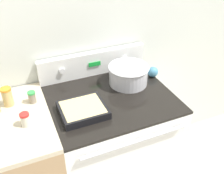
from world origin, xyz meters
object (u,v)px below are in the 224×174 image
Objects in this scene: casserole_dish at (83,110)px; spice_jar_orange_cap at (7,97)px; spice_jar_green_cap at (32,97)px; spice_jar_red_cap at (25,119)px; ladle at (152,71)px; mixing_bowl at (128,74)px.

spice_jar_orange_cap is at bearing 148.27° from casserole_dish.
spice_jar_green_cap is 0.64× the size of spice_jar_orange_cap.
spice_jar_green_cap is 0.22m from spice_jar_red_cap.
mixing_bowl is at bearing -172.44° from ladle.
casserole_dish is at bearing -2.08° from spice_jar_red_cap.
casserole_dish is 0.65m from ladle.
ladle is (0.61, 0.23, 0.01)m from casserole_dish.
spice_jar_red_cap is 0.25m from spice_jar_orange_cap.
spice_jar_orange_cap is at bearing 178.68° from ladle.
spice_jar_orange_cap reaches higher than casserole_dish.
mixing_bowl is 0.81m from spice_jar_orange_cap.
spice_jar_green_cap is 0.97× the size of spice_jar_red_cap.
spice_jar_orange_cap is (-0.81, 0.05, -0.00)m from mixing_bowl.
spice_jar_red_cap is (-0.07, -0.21, 0.00)m from spice_jar_green_cap.
casserole_dish is at bearing -153.81° from mixing_bowl.
spice_jar_orange_cap is at bearing 176.37° from mixing_bowl.
casserole_dish is (-0.40, -0.20, -0.05)m from mixing_bowl.
casserole_dish is 0.33m from spice_jar_red_cap.
spice_jar_red_cap reaches higher than ladle.
casserole_dish is at bearing -39.70° from spice_jar_green_cap.
casserole_dish is at bearing -31.73° from spice_jar_orange_cap.
mixing_bowl is 3.59× the size of spice_jar_red_cap.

